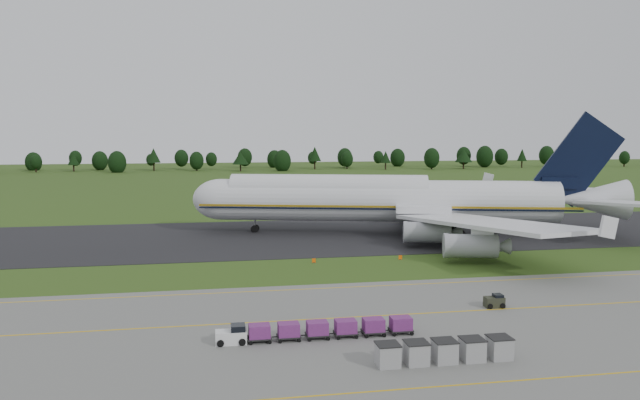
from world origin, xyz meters
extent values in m
plane|color=#2D4916|center=(0.00, 0.00, 0.00)|extent=(600.00, 600.00, 0.00)
cube|color=slate|center=(0.00, -34.00, 0.03)|extent=(300.00, 52.00, 0.06)
cube|color=black|center=(0.00, 28.00, 0.04)|extent=(300.00, 40.00, 0.08)
cube|color=gold|center=(0.00, -22.00, 0.07)|extent=(300.00, 0.25, 0.01)
cube|color=gold|center=(0.00, -40.00, 0.07)|extent=(300.00, 0.20, 0.01)
cube|color=gold|center=(0.00, -10.00, 0.07)|extent=(120.00, 0.20, 0.01)
cylinder|color=black|center=(-92.81, 224.40, 1.59)|extent=(0.70, 0.70, 3.17)
sphere|color=black|center=(-92.81, 224.40, 4.85)|extent=(5.05, 5.05, 5.05)
cylinder|color=black|center=(-76.73, 226.92, 1.57)|extent=(0.70, 0.70, 3.13)
cone|color=black|center=(-76.73, 226.92, 5.91)|extent=(5.23, 5.23, 5.57)
cylinder|color=black|center=(-55.64, 216.98, 1.48)|extent=(0.70, 0.70, 2.96)
sphere|color=black|center=(-55.64, 216.98, 4.53)|extent=(8.30, 8.30, 8.30)
cylinder|color=black|center=(-40.10, 227.04, 1.95)|extent=(0.70, 0.70, 3.89)
cone|color=black|center=(-40.10, 227.04, 7.36)|extent=(6.53, 6.53, 6.92)
cylinder|color=black|center=(-19.78, 222.42, 1.60)|extent=(0.70, 0.70, 3.20)
sphere|color=black|center=(-19.78, 222.42, 4.88)|extent=(6.74, 6.74, 6.74)
cylinder|color=black|center=(0.81, 216.74, 1.64)|extent=(0.70, 0.70, 3.28)
cone|color=black|center=(0.81, 216.74, 6.20)|extent=(7.75, 7.75, 5.84)
cylinder|color=black|center=(20.61, 214.89, 1.52)|extent=(0.70, 0.70, 3.04)
sphere|color=black|center=(20.61, 214.89, 4.64)|extent=(8.39, 8.39, 8.39)
cylinder|color=black|center=(38.28, 225.94, 2.02)|extent=(0.70, 0.70, 4.04)
cone|color=black|center=(38.28, 225.94, 7.63)|extent=(6.40, 6.40, 7.18)
cylinder|color=black|center=(55.12, 227.05, 1.56)|extent=(0.70, 0.70, 3.12)
sphere|color=black|center=(55.12, 227.05, 4.77)|extent=(6.15, 6.15, 6.15)
cylinder|color=black|center=(72.28, 216.36, 1.66)|extent=(0.70, 0.70, 3.32)
cone|color=black|center=(72.28, 216.36, 6.27)|extent=(5.12, 5.12, 5.90)
cylinder|color=black|center=(95.54, 214.35, 1.84)|extent=(0.70, 0.70, 3.68)
sphere|color=black|center=(95.54, 214.35, 5.63)|extent=(7.78, 7.78, 7.78)
cylinder|color=black|center=(112.64, 214.90, 1.74)|extent=(0.70, 0.70, 3.47)
cone|color=black|center=(112.64, 214.90, 6.56)|extent=(8.70, 8.70, 6.17)
cylinder|color=black|center=(129.42, 226.62, 1.84)|extent=(0.70, 0.70, 3.67)
sphere|color=black|center=(129.42, 226.62, 5.61)|extent=(8.86, 8.86, 8.86)
cylinder|color=black|center=(146.43, 218.65, 1.78)|extent=(0.70, 0.70, 3.56)
cone|color=black|center=(146.43, 218.65, 6.72)|extent=(5.02, 5.02, 6.33)
cylinder|color=black|center=(164.66, 226.28, 1.98)|extent=(0.70, 0.70, 3.95)
sphere|color=black|center=(164.66, 226.28, 6.04)|extent=(7.91, 7.91, 7.91)
cylinder|color=black|center=(187.29, 223.42, 1.86)|extent=(0.70, 0.70, 3.73)
cone|color=black|center=(187.29, 223.42, 7.04)|extent=(6.97, 6.97, 6.62)
cylinder|color=black|center=(204.95, 217.53, 1.60)|extent=(0.70, 0.70, 3.21)
sphere|color=black|center=(204.95, 217.53, 4.90)|extent=(5.46, 5.46, 5.46)
cylinder|color=silver|center=(17.82, 27.61, 6.15)|extent=(61.46, 23.05, 7.64)
cylinder|color=silver|center=(7.56, 30.31, 7.96)|extent=(36.40, 14.94, 5.96)
sphere|color=silver|center=(-11.94, 35.44, 6.15)|extent=(7.64, 7.64, 7.64)
cone|color=silver|center=(53.22, 18.30, 6.68)|extent=(13.13, 9.99, 7.26)
cube|color=gold|center=(16.84, 23.90, 5.52)|extent=(65.68, 17.34, 0.37)
cube|color=silver|center=(26.46, 4.38, 5.20)|extent=(17.45, 37.45, 0.58)
cube|color=silver|center=(36.78, 43.58, 5.20)|extent=(31.58, 34.26, 0.58)
cylinder|color=#95979D|center=(20.52, 13.08, 2.55)|extent=(8.05, 5.17, 3.40)
cylinder|color=#95979D|center=(22.49, 0.49, 2.55)|extent=(8.05, 5.17, 3.40)
cylinder|color=#95979D|center=(27.32, 38.94, 2.55)|extent=(8.05, 5.17, 3.40)
cylinder|color=#95979D|center=(35.24, 48.92, 2.55)|extent=(8.05, 5.17, 3.40)
cube|color=black|center=(50.67, 18.97, 13.83)|extent=(15.11, 4.50, 17.04)
cube|color=silver|center=(52.73, 10.20, 7.00)|extent=(9.66, 14.90, 0.48)
cube|color=silver|center=(56.78, 25.59, 7.00)|extent=(14.04, 13.70, 0.48)
cylinder|color=slate|center=(-5.78, 33.82, 1.17)|extent=(0.38, 0.38, 2.33)
cylinder|color=black|center=(-5.78, 33.82, 0.69)|extent=(1.58, 1.27, 1.38)
cylinder|color=slate|center=(22.76, 21.38, 1.17)|extent=(0.38, 0.38, 2.33)
cylinder|color=black|center=(22.76, 21.38, 0.69)|extent=(1.58, 1.27, 1.38)
cylinder|color=slate|center=(25.19, 30.61, 1.17)|extent=(0.38, 0.38, 2.33)
cylinder|color=black|center=(25.19, 30.61, 0.69)|extent=(1.58, 1.27, 1.38)
cube|color=silver|center=(-12.47, -27.80, 0.64)|extent=(2.74, 1.47, 1.16)
cylinder|color=black|center=(-13.42, -28.53, 0.38)|extent=(0.63, 0.23, 0.63)
cube|color=black|center=(-9.94, -27.80, 0.43)|extent=(2.11, 1.58, 0.13)
cube|color=#652464|center=(-9.94, -27.80, 1.06)|extent=(1.90, 1.47, 1.16)
cylinder|color=black|center=(-10.78, -28.53, 0.24)|extent=(0.36, 0.16, 0.36)
cube|color=black|center=(-7.31, -27.80, 0.43)|extent=(2.11, 1.58, 0.13)
cube|color=#652464|center=(-7.31, -27.80, 1.06)|extent=(1.90, 1.47, 1.16)
cylinder|color=black|center=(-8.15, -28.53, 0.24)|extent=(0.36, 0.16, 0.36)
cube|color=black|center=(-4.68, -27.80, 0.43)|extent=(2.11, 1.58, 0.13)
cube|color=#652464|center=(-4.68, -27.80, 1.06)|extent=(1.90, 1.47, 1.16)
cylinder|color=black|center=(-5.52, -28.53, 0.24)|extent=(0.36, 0.16, 0.36)
cube|color=black|center=(-2.04, -27.80, 0.43)|extent=(2.11, 1.58, 0.13)
cube|color=#652464|center=(-2.04, -27.80, 1.06)|extent=(1.90, 1.47, 1.16)
cylinder|color=black|center=(-2.89, -28.53, 0.24)|extent=(0.36, 0.16, 0.36)
cube|color=black|center=(0.59, -27.80, 0.43)|extent=(2.11, 1.58, 0.13)
cube|color=#652464|center=(0.59, -27.80, 1.06)|extent=(1.90, 1.47, 1.16)
cylinder|color=black|center=(-0.25, -28.53, 0.24)|extent=(0.36, 0.16, 0.36)
cube|color=black|center=(3.22, -27.80, 0.43)|extent=(2.11, 1.58, 0.13)
cube|color=#652464|center=(3.22, -27.80, 1.06)|extent=(1.90, 1.47, 1.16)
cylinder|color=black|center=(2.38, -28.53, 0.24)|extent=(0.36, 0.16, 0.36)
cylinder|color=black|center=(-12.47, -27.80, 0.38)|extent=(0.63, 0.23, 0.63)
cube|color=#2A2C1F|center=(15.73, -21.15, 0.62)|extent=(2.06, 1.28, 1.11)
cylinder|color=black|center=(15.03, -21.75, 0.34)|extent=(0.57, 0.20, 0.57)
cylinder|color=black|center=(16.44, -20.54, 0.34)|extent=(0.57, 0.20, 0.57)
cube|color=gray|center=(-0.27, -35.39, 0.94)|extent=(1.77, 1.77, 1.77)
cube|color=black|center=(-0.27, -35.39, 1.87)|extent=(1.88, 1.88, 0.09)
cube|color=gray|center=(2.13, -35.39, 0.94)|extent=(1.77, 1.77, 1.77)
cube|color=black|center=(2.13, -35.39, 1.87)|extent=(1.88, 1.88, 0.09)
cube|color=gray|center=(4.53, -35.39, 0.94)|extent=(1.77, 1.77, 1.77)
cube|color=black|center=(4.53, -35.39, 1.87)|extent=(1.88, 1.88, 0.09)
cube|color=gray|center=(6.93, -35.39, 0.94)|extent=(1.77, 1.77, 1.77)
cube|color=black|center=(6.93, -35.39, 1.87)|extent=(1.88, 1.88, 0.09)
cube|color=gray|center=(9.33, -35.39, 0.94)|extent=(1.77, 1.77, 1.77)
cube|color=black|center=(9.33, -35.39, 1.87)|extent=(1.88, 1.88, 0.09)
cube|color=#FF5A08|center=(0.54, 5.03, 0.30)|extent=(0.50, 0.12, 0.60)
cube|color=black|center=(0.54, 5.03, 0.02)|extent=(0.30, 0.30, 0.04)
cube|color=#FF5A08|center=(13.51, 5.03, 0.30)|extent=(0.50, 0.12, 0.60)
cube|color=black|center=(13.51, 5.03, 0.02)|extent=(0.30, 0.30, 0.04)
cube|color=#FF5A08|center=(26.48, 5.03, 0.30)|extent=(0.50, 0.12, 0.60)
cube|color=black|center=(26.48, 5.03, 0.02)|extent=(0.30, 0.30, 0.04)
camera|label=1|loc=(-14.13, -81.98, 18.81)|focal=35.00mm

